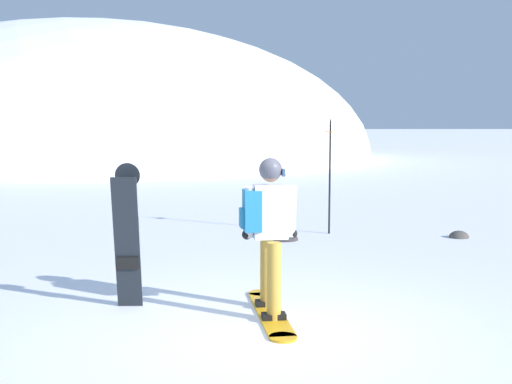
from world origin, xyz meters
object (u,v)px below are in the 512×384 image
(spare_snowboard, at_px, (127,236))
(rock_small, at_px, (285,240))
(snowboarder_main, at_px, (268,232))
(piste_marker_near, at_px, (330,168))
(rock_dark, at_px, (459,238))

(spare_snowboard, distance_m, rock_small, 4.53)
(snowboarder_main, height_order, spare_snowboard, snowboarder_main)
(rock_small, bearing_deg, piste_marker_near, 35.95)
(rock_dark, bearing_deg, snowboarder_main, -129.68)
(snowboarder_main, height_order, piste_marker_near, piste_marker_near)
(snowboarder_main, distance_m, rock_dark, 5.76)
(rock_small, bearing_deg, snowboarder_main, -96.21)
(piste_marker_near, xyz_separation_m, rock_small, (-0.88, -0.64, -1.23))
(snowboarder_main, xyz_separation_m, rock_small, (0.46, 4.21, -0.92))
(spare_snowboard, bearing_deg, snowboarder_main, -8.58)
(snowboarder_main, relative_size, spare_snowboard, 1.11)
(snowboarder_main, distance_m, piste_marker_near, 5.03)
(snowboarder_main, bearing_deg, rock_small, 83.79)
(spare_snowboard, relative_size, rock_dark, 4.50)
(spare_snowboard, height_order, rock_small, spare_snowboard)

